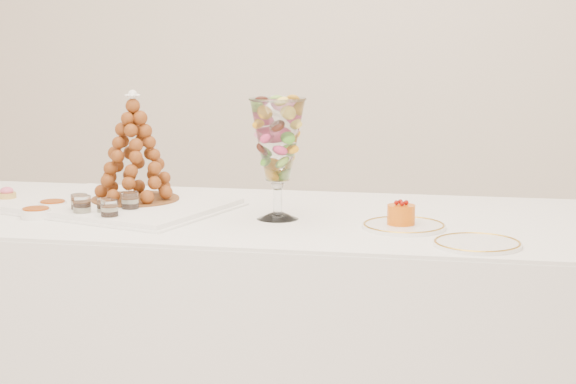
# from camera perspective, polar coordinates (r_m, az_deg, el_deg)

# --- Properties ---
(buffet_table) EXTENTS (2.26, 0.99, 0.85)m
(buffet_table) POSITION_cam_1_polar(r_m,az_deg,el_deg) (3.10, -3.35, -8.95)
(buffet_table) COLOR white
(buffet_table) RESTS_ON ground
(lace_tray) EXTENTS (0.74, 0.63, 0.02)m
(lace_tray) POSITION_cam_1_polar(r_m,az_deg,el_deg) (3.11, -9.97, -0.78)
(lace_tray) COLOR white
(lace_tray) RESTS_ON buffet_table
(macaron_vase) EXTENTS (0.17, 0.17, 0.36)m
(macaron_vase) POSITION_cam_1_polar(r_m,az_deg,el_deg) (2.87, -0.62, 3.01)
(macaron_vase) COLOR white
(macaron_vase) RESTS_ON buffet_table
(cake_plate) EXTENTS (0.24, 0.24, 0.01)m
(cake_plate) POSITION_cam_1_polar(r_m,az_deg,el_deg) (2.79, 6.88, -2.04)
(cake_plate) COLOR white
(cake_plate) RESTS_ON buffet_table
(spare_plate) EXTENTS (0.24, 0.24, 0.01)m
(spare_plate) POSITION_cam_1_polar(r_m,az_deg,el_deg) (2.61, 11.15, -3.04)
(spare_plate) COLOR white
(spare_plate) RESTS_ON buffet_table
(pink_tart) EXTENTS (0.06, 0.06, 0.04)m
(pink_tart) POSITION_cam_1_polar(r_m,az_deg,el_deg) (3.38, -16.32, -0.08)
(pink_tart) COLOR tan
(pink_tart) RESTS_ON buffet_table
(verrine_a) EXTENTS (0.06, 0.06, 0.07)m
(verrine_a) POSITION_cam_1_polar(r_m,az_deg,el_deg) (3.02, -12.27, -0.75)
(verrine_a) COLOR white
(verrine_a) RESTS_ON buffet_table
(verrine_b) EXTENTS (0.05, 0.05, 0.06)m
(verrine_b) POSITION_cam_1_polar(r_m,az_deg,el_deg) (2.95, -10.80, -0.98)
(verrine_b) COLOR white
(verrine_b) RESTS_ON buffet_table
(verrine_c) EXTENTS (0.06, 0.06, 0.07)m
(verrine_c) POSITION_cam_1_polar(r_m,az_deg,el_deg) (2.99, -9.34, -0.69)
(verrine_c) COLOR white
(verrine_c) RESTS_ON buffet_table
(verrine_d) EXTENTS (0.06, 0.06, 0.07)m
(verrine_d) POSITION_cam_1_polar(r_m,az_deg,el_deg) (2.96, -12.10, -0.91)
(verrine_d) COLOR white
(verrine_d) RESTS_ON buffet_table
(verrine_e) EXTENTS (0.06, 0.06, 0.07)m
(verrine_e) POSITION_cam_1_polar(r_m,az_deg,el_deg) (2.89, -10.53, -1.16)
(verrine_e) COLOR white
(verrine_e) RESTS_ON buffet_table
(ramekin_back) EXTENTS (0.09, 0.09, 0.03)m
(ramekin_back) POSITION_cam_1_polar(r_m,az_deg,el_deg) (3.12, -13.77, -0.82)
(ramekin_back) COLOR white
(ramekin_back) RESTS_ON buffet_table
(ramekin_front) EXTENTS (0.09, 0.09, 0.03)m
(ramekin_front) POSITION_cam_1_polar(r_m,az_deg,el_deg) (3.01, -14.71, -1.24)
(ramekin_front) COLOR white
(ramekin_front) RESTS_ON buffet_table
(croquembouche) EXTENTS (0.28, 0.28, 0.35)m
(croquembouche) POSITION_cam_1_polar(r_m,az_deg,el_deg) (3.11, -9.11, 2.65)
(croquembouche) COLOR brown
(croquembouche) RESTS_ON lace_tray
(mousse_cake) EXTENTS (0.08, 0.08, 0.07)m
(mousse_cake) POSITION_cam_1_polar(r_m,az_deg,el_deg) (2.79, 6.72, -1.32)
(mousse_cake) COLOR #DD600A
(mousse_cake) RESTS_ON cake_plate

